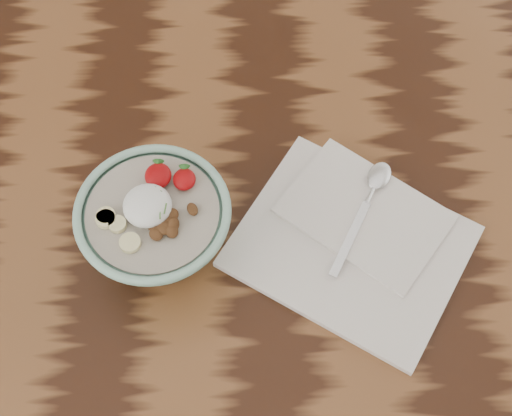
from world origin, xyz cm
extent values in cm
cube|color=black|center=(0.00, 0.00, 73.00)|extent=(160.00, 90.00, 4.00)
cylinder|color=#90C2AD|center=(6.95, -1.90, 75.57)|extent=(8.00, 8.00, 1.14)
torus|color=#90C2AD|center=(6.95, -1.90, 84.90)|extent=(18.19, 18.19, 1.05)
cylinder|color=#BDB09D|center=(6.95, -1.90, 84.33)|extent=(15.43, 15.43, 0.95)
ellipsoid|color=white|center=(6.52, -1.65, 85.89)|extent=(5.60, 5.60, 3.08)
ellipsoid|color=#970609|center=(7.54, 2.40, 85.67)|extent=(3.12, 3.44, 1.72)
cone|color=#286623|center=(7.54, 3.81, 85.97)|extent=(1.40, 1.03, 1.52)
ellipsoid|color=#970609|center=(10.59, 1.92, 85.55)|extent=(2.68, 2.94, 1.47)
cone|color=#286623|center=(10.59, 3.12, 85.85)|extent=(1.40, 1.03, 1.52)
cylinder|color=beige|center=(1.78, -2.48, 85.21)|extent=(2.17, 2.17, 0.70)
cylinder|color=beige|center=(1.76, -2.91, 85.21)|extent=(2.28, 2.28, 0.70)
cylinder|color=beige|center=(3.16, -3.58, 85.21)|extent=(2.05, 2.05, 0.70)
cylinder|color=beige|center=(4.72, -5.93, 85.21)|extent=(2.41, 2.41, 0.70)
ellipsoid|color=brown|center=(11.59, -1.97, 85.41)|extent=(1.78, 2.05, 0.95)
ellipsoid|color=brown|center=(7.94, -4.38, 85.31)|extent=(1.57, 1.37, 0.97)
ellipsoid|color=brown|center=(8.92, -4.38, 85.27)|extent=(1.78, 1.78, 1.04)
ellipsoid|color=brown|center=(8.98, -3.63, 85.36)|extent=(1.89, 2.00, 0.95)
ellipsoid|color=brown|center=(8.42, -4.17, 85.45)|extent=(2.24, 2.38, 0.95)
ellipsoid|color=brown|center=(7.38, -4.02, 85.37)|extent=(1.78, 1.52, 0.87)
ellipsoid|color=brown|center=(9.34, -4.68, 85.46)|extent=(1.89, 2.17, 1.08)
ellipsoid|color=brown|center=(9.22, -2.67, 85.44)|extent=(2.36, 2.40, 0.96)
ellipsoid|color=brown|center=(7.59, -5.04, 85.42)|extent=(2.24, 2.27, 0.88)
ellipsoid|color=brown|center=(9.49, -3.84, 85.44)|extent=(1.53, 1.93, 1.42)
cylinder|color=#4C7A33|center=(7.28, -0.22, 86.81)|extent=(0.59, 1.02, 0.22)
cylinder|color=#4C7A33|center=(8.68, -2.56, 86.81)|extent=(0.39, 1.31, 0.22)
cylinder|color=#4C7A33|center=(5.85, -3.00, 86.81)|extent=(0.99, 0.34, 0.21)
cylinder|color=#4C7A33|center=(5.95, -1.30, 86.81)|extent=(0.20, 1.64, 0.24)
cylinder|color=#4C7A33|center=(7.66, -0.04, 86.81)|extent=(1.25, 0.91, 0.23)
cylinder|color=#4C7A33|center=(5.44, -2.40, 86.81)|extent=(0.19, 1.35, 0.23)
cylinder|color=#4C7A33|center=(5.62, -2.28, 86.81)|extent=(0.62, 1.55, 0.23)
cylinder|color=#4C7A33|center=(8.13, -3.27, 86.81)|extent=(0.23, 1.19, 0.22)
cylinder|color=#4C7A33|center=(7.15, -1.41, 86.81)|extent=(0.80, 0.96, 0.22)
cylinder|color=#4C7A33|center=(6.58, -1.18, 86.81)|extent=(1.33, 0.71, 0.23)
cylinder|color=#4C7A33|center=(7.08, -2.49, 86.81)|extent=(1.72, 0.23, 0.24)
cylinder|color=#4C7A33|center=(6.26, -3.17, 86.81)|extent=(1.21, 0.51, 0.22)
cylinder|color=#4C7A33|center=(7.35, -0.38, 86.81)|extent=(1.11, 0.22, 0.22)
cube|color=white|center=(30.70, -2.48, 75.52)|extent=(34.58, 32.94, 1.04)
cube|color=white|center=(32.79, 1.69, 76.35)|extent=(23.94, 22.88, 0.63)
cube|color=silver|center=(30.57, -2.02, 76.84)|extent=(6.10, 10.50, 0.34)
cylinder|color=silver|center=(33.81, 4.29, 77.01)|extent=(1.95, 2.92, 0.69)
ellipsoid|color=silver|center=(35.09, 6.79, 77.13)|extent=(4.72, 5.36, 0.93)
camera|label=1|loc=(17.93, -40.08, 156.90)|focal=50.00mm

